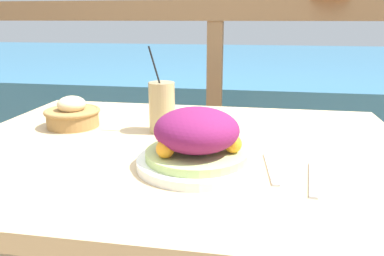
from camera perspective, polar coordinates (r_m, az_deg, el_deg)
The scene contains 8 objects.
patio_table at distance 1.02m, azimuth -1.88°, elevation -6.90°, with size 1.21×0.92×0.71m.
railing_fence at distance 1.78m, azimuth 3.51°, elevation 9.84°, with size 2.80×0.08×1.11m.
sea_backdrop at distance 4.33m, azimuth 7.03°, elevation 6.65°, with size 12.00×4.00×0.61m.
salad_plate at distance 0.83m, azimuth 0.68°, elevation -2.14°, with size 0.27×0.27×0.13m.
drink_glass at distance 1.09m, azimuth -4.60°, elevation 3.18°, with size 0.08×0.08×0.25m.
bread_basket at distance 1.20m, azimuth -17.75°, elevation 1.99°, with size 0.17×0.17×0.10m.
fork at distance 0.85m, azimuth 11.96°, elevation -6.00°, with size 0.03×0.18×0.00m.
knife at distance 0.82m, azimuth 17.99°, elevation -7.36°, with size 0.04×0.18×0.00m.
Camera 1 is at (0.19, -0.92, 1.03)m, focal length 35.00 mm.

